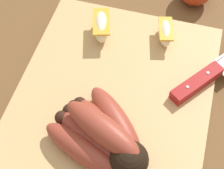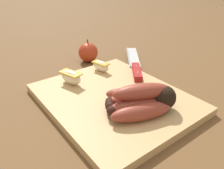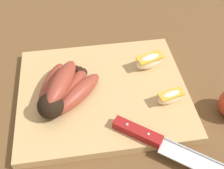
{
  "view_description": "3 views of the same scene",
  "coord_description": "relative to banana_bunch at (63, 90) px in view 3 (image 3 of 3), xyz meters",
  "views": [
    {
      "loc": [
        0.29,
        0.1,
        0.51
      ],
      "look_at": [
        0.01,
        0.02,
        0.06
      ],
      "focal_mm": 57.96,
      "sensor_mm": 36.0,
      "label": 1
    },
    {
      "loc": [
        0.37,
        -0.27,
        0.31
      ],
      "look_at": [
        -0.02,
        0.03,
        0.04
      ],
      "focal_mm": 35.69,
      "sensor_mm": 36.0,
      "label": 2
    },
    {
      "loc": [
        0.04,
        0.42,
        0.49
      ],
      "look_at": [
        -0.02,
        0.04,
        0.05
      ],
      "focal_mm": 44.3,
      "sensor_mm": 36.0,
      "label": 3
    }
  ],
  "objects": [
    {
      "name": "apple_wedge_middle",
      "position": [
        -0.2,
        -0.06,
        -0.0
      ],
      "size": [
        0.07,
        0.05,
        0.04
      ],
      "color": "#F4E5C1",
      "rests_on": "cutting_board"
    },
    {
      "name": "apple_wedge_near",
      "position": [
        -0.22,
        0.05,
        -0.01
      ],
      "size": [
        0.06,
        0.04,
        0.03
      ],
      "color": "#F4E5C1",
      "rests_on": "cutting_board"
    },
    {
      "name": "banana_bunch",
      "position": [
        0.0,
        0.0,
        0.0
      ],
      "size": [
        0.16,
        0.16,
        0.07
      ],
      "color": "black",
      "rests_on": "cutting_board"
    },
    {
      "name": "chefs_knife",
      "position": [
        -0.18,
        0.15,
        -0.02
      ],
      "size": [
        0.24,
        0.19,
        0.02
      ],
      "color": "silver",
      "rests_on": "cutting_board"
    },
    {
      "name": "cutting_board",
      "position": [
        -0.09,
        -0.01,
        -0.03
      ],
      "size": [
        0.37,
        0.31,
        0.02
      ],
      "primitive_type": "cube",
      "color": "tan",
      "rests_on": "ground_plane"
    },
    {
      "name": "ground_plane",
      "position": [
        -0.09,
        -0.03,
        -0.04
      ],
      "size": [
        6.0,
        6.0,
        0.0
      ],
      "primitive_type": "plane",
      "color": "brown"
    }
  ]
}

